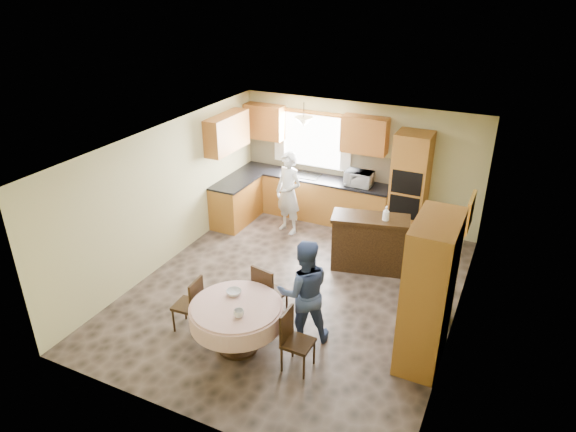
# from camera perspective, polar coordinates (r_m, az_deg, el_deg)

# --- Properties ---
(floor) EXTENTS (5.00, 6.00, 0.01)m
(floor) POSITION_cam_1_polar(r_m,az_deg,el_deg) (8.62, 0.87, -8.20)
(floor) COLOR brown
(floor) RESTS_ON ground
(ceiling) EXTENTS (5.00, 6.00, 0.01)m
(ceiling) POSITION_cam_1_polar(r_m,az_deg,el_deg) (7.51, 1.00, 7.83)
(ceiling) COLOR white
(ceiling) RESTS_ON wall_back
(wall_back) EXTENTS (5.00, 0.02, 2.50)m
(wall_back) POSITION_cam_1_polar(r_m,az_deg,el_deg) (10.57, 7.79, 5.83)
(wall_back) COLOR tan
(wall_back) RESTS_ON floor
(wall_front) EXTENTS (5.00, 0.02, 2.50)m
(wall_front) POSITION_cam_1_polar(r_m,az_deg,el_deg) (5.81, -11.86, -12.71)
(wall_front) COLOR tan
(wall_front) RESTS_ON floor
(wall_left) EXTENTS (0.02, 6.00, 2.50)m
(wall_left) POSITION_cam_1_polar(r_m,az_deg,el_deg) (9.21, -13.35, 2.28)
(wall_left) COLOR tan
(wall_left) RESTS_ON floor
(wall_right) EXTENTS (0.02, 6.00, 2.50)m
(wall_right) POSITION_cam_1_polar(r_m,az_deg,el_deg) (7.43, 18.78, -4.41)
(wall_right) COLOR tan
(wall_right) RESTS_ON floor
(window) EXTENTS (1.40, 0.03, 1.10)m
(window) POSITION_cam_1_polar(r_m,az_deg,el_deg) (10.77, 2.77, 8.37)
(window) COLOR white
(window) RESTS_ON wall_back
(curtain_left) EXTENTS (0.22, 0.02, 1.15)m
(curtain_left) POSITION_cam_1_polar(r_m,az_deg,el_deg) (11.01, -0.97, 9.06)
(curtain_left) COLOR white
(curtain_left) RESTS_ON wall_back
(curtain_right) EXTENTS (0.22, 0.02, 1.15)m
(curtain_right) POSITION_cam_1_polar(r_m,az_deg,el_deg) (10.46, 6.48, 7.99)
(curtain_right) COLOR white
(curtain_right) RESTS_ON wall_back
(base_cab_back) EXTENTS (3.30, 0.60, 0.88)m
(base_cab_back) POSITION_cam_1_polar(r_m,az_deg,el_deg) (10.88, 2.79, 2.03)
(base_cab_back) COLOR #AD732E
(base_cab_back) RESTS_ON floor
(counter_back) EXTENTS (3.30, 0.64, 0.04)m
(counter_back) POSITION_cam_1_polar(r_m,az_deg,el_deg) (10.70, 2.84, 4.29)
(counter_back) COLOR black
(counter_back) RESTS_ON base_cab_back
(base_cab_left) EXTENTS (0.60, 1.20, 0.88)m
(base_cab_left) POSITION_cam_1_polar(r_m,az_deg,el_deg) (10.71, -5.77, 1.53)
(base_cab_left) COLOR #AD732E
(base_cab_left) RESTS_ON floor
(counter_left) EXTENTS (0.64, 1.20, 0.04)m
(counter_left) POSITION_cam_1_polar(r_m,az_deg,el_deg) (10.53, -5.88, 3.81)
(counter_left) COLOR black
(counter_left) RESTS_ON base_cab_left
(backsplash) EXTENTS (3.30, 0.02, 0.55)m
(backsplash) POSITION_cam_1_polar(r_m,az_deg,el_deg) (10.86, 3.47, 6.17)
(backsplash) COLOR #C1B288
(backsplash) RESTS_ON wall_back
(wall_cab_left) EXTENTS (0.85, 0.33, 0.72)m
(wall_cab_left) POSITION_cam_1_polar(r_m,az_deg,el_deg) (10.99, -2.63, 10.42)
(wall_cab_left) COLOR #BC762F
(wall_cab_left) RESTS_ON wall_back
(wall_cab_right) EXTENTS (0.90, 0.33, 0.72)m
(wall_cab_right) POSITION_cam_1_polar(r_m,az_deg,el_deg) (10.18, 8.52, 8.90)
(wall_cab_right) COLOR #BC762F
(wall_cab_right) RESTS_ON wall_back
(wall_cab_side) EXTENTS (0.33, 1.20, 0.72)m
(wall_cab_side) POSITION_cam_1_polar(r_m,az_deg,el_deg) (10.27, -6.79, 9.16)
(wall_cab_side) COLOR #BC762F
(wall_cab_side) RESTS_ON wall_left
(oven_tower) EXTENTS (0.66, 0.62, 2.12)m
(oven_tower) POSITION_cam_1_polar(r_m,az_deg,el_deg) (10.09, 13.36, 3.21)
(oven_tower) COLOR #AD732E
(oven_tower) RESTS_ON floor
(oven_upper) EXTENTS (0.56, 0.01, 0.45)m
(oven_upper) POSITION_cam_1_polar(r_m,az_deg,el_deg) (9.74, 13.04, 3.61)
(oven_upper) COLOR black
(oven_upper) RESTS_ON oven_tower
(oven_lower) EXTENTS (0.56, 0.01, 0.45)m
(oven_lower) POSITION_cam_1_polar(r_m,az_deg,el_deg) (9.93, 12.76, 0.94)
(oven_lower) COLOR black
(oven_lower) RESTS_ON oven_tower
(pendant) EXTENTS (0.36, 0.36, 0.18)m
(pendant) POSITION_cam_1_polar(r_m,az_deg,el_deg) (10.20, 1.75, 10.44)
(pendant) COLOR beige
(pendant) RESTS_ON ceiling
(sideboard) EXTENTS (1.41, 0.83, 0.94)m
(sideboard) POSITION_cam_1_polar(r_m,az_deg,el_deg) (9.08, 8.98, -3.14)
(sideboard) COLOR #34220E
(sideboard) RESTS_ON floor
(space_heater) EXTENTS (0.51, 0.42, 0.61)m
(space_heater) POSITION_cam_1_polar(r_m,az_deg,el_deg) (8.15, 16.00, -9.00)
(space_heater) COLOR black
(space_heater) RESTS_ON floor
(cupboard) EXTENTS (0.55, 1.09, 2.08)m
(cupboard) POSITION_cam_1_polar(r_m,az_deg,el_deg) (6.94, 15.37, -8.19)
(cupboard) COLOR #AD732E
(cupboard) RESTS_ON floor
(dining_table) EXTENTS (1.28, 1.28, 0.73)m
(dining_table) POSITION_cam_1_polar(r_m,az_deg,el_deg) (7.15, -5.74, -10.85)
(dining_table) COLOR #34220E
(dining_table) RESTS_ON floor
(chair_left) EXTENTS (0.40, 0.40, 0.86)m
(chair_left) POSITION_cam_1_polar(r_m,az_deg,el_deg) (7.64, -10.69, -9.38)
(chair_left) COLOR #34220E
(chair_left) RESTS_ON floor
(chair_back) EXTENTS (0.48, 0.48, 0.95)m
(chair_back) POSITION_cam_1_polar(r_m,az_deg,el_deg) (7.66, -2.34, -8.30)
(chair_back) COLOR #34220E
(chair_back) RESTS_ON floor
(chair_right) EXTENTS (0.38, 0.38, 0.87)m
(chair_right) POSITION_cam_1_polar(r_m,az_deg,el_deg) (6.88, 0.59, -13.30)
(chair_right) COLOR #34220E
(chair_right) RESTS_ON floor
(framed_picture) EXTENTS (0.06, 0.58, 0.48)m
(framed_picture) POSITION_cam_1_polar(r_m,az_deg,el_deg) (7.64, 19.56, 0.37)
(framed_picture) COLOR gold
(framed_picture) RESTS_ON wall_right
(microwave) EXTENTS (0.53, 0.36, 0.29)m
(microwave) POSITION_cam_1_polar(r_m,az_deg,el_deg) (10.28, 7.88, 4.15)
(microwave) COLOR silver
(microwave) RESTS_ON counter_back
(person_sink) EXTENTS (0.71, 0.58, 1.67)m
(person_sink) POSITION_cam_1_polar(r_m,az_deg,el_deg) (10.09, 0.06, 2.57)
(person_sink) COLOR silver
(person_sink) RESTS_ON floor
(person_dining) EXTENTS (0.96, 0.91, 1.57)m
(person_dining) POSITION_cam_1_polar(r_m,az_deg,el_deg) (7.18, 1.77, -8.40)
(person_dining) COLOR navy
(person_dining) RESTS_ON floor
(bowl_sideboard) EXTENTS (0.25, 0.25, 0.05)m
(bowl_sideboard) POSITION_cam_1_polar(r_m,az_deg,el_deg) (8.96, 6.76, 0.15)
(bowl_sideboard) COLOR #B2B2B2
(bowl_sideboard) RESTS_ON sideboard
(bottle_sideboard) EXTENTS (0.13, 0.13, 0.31)m
(bottle_sideboard) POSITION_cam_1_polar(r_m,az_deg,el_deg) (8.75, 10.84, 0.13)
(bottle_sideboard) COLOR silver
(bottle_sideboard) RESTS_ON sideboard
(cup_table) EXTENTS (0.17, 0.17, 0.11)m
(cup_table) POSITION_cam_1_polar(r_m,az_deg,el_deg) (6.80, -5.48, -10.73)
(cup_table) COLOR #B2B2B2
(cup_table) RESTS_ON dining_table
(bowl_table) EXTENTS (0.28, 0.28, 0.07)m
(bowl_table) POSITION_cam_1_polar(r_m,az_deg,el_deg) (7.24, -6.03, -8.45)
(bowl_table) COLOR #B2B2B2
(bowl_table) RESTS_ON dining_table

